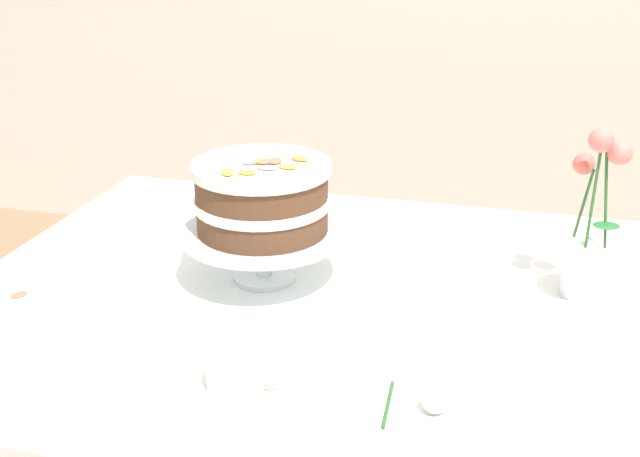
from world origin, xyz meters
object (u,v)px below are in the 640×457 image
(fallen_rose, at_px, (433,400))
(flower_vase, at_px, (588,242))
(dining_table, at_px, (355,351))
(layer_cake, at_px, (262,196))
(cake_stand, at_px, (263,238))
(teacup, at_px, (236,376))

(fallen_rose, bearing_deg, flower_vase, 62.78)
(dining_table, distance_m, layer_cake, 0.31)
(cake_stand, relative_size, flower_vase, 0.96)
(cake_stand, distance_m, teacup, 0.35)
(cake_stand, height_order, fallen_rose, cake_stand)
(dining_table, relative_size, cake_stand, 4.83)
(dining_table, xyz_separation_m, cake_stand, (-0.18, 0.05, 0.17))
(layer_cake, xyz_separation_m, teacup, (0.07, -0.34, -0.14))
(flower_vase, bearing_deg, layer_cake, -170.53)
(dining_table, xyz_separation_m, flower_vase, (0.37, 0.14, 0.19))
(layer_cake, bearing_deg, cake_stand, 119.61)
(teacup, distance_m, fallen_rose, 0.27)
(cake_stand, bearing_deg, layer_cake, -60.39)
(flower_vase, xyz_separation_m, teacup, (-0.48, -0.43, -0.07))
(teacup, height_order, fallen_rose, teacup)
(dining_table, xyz_separation_m, fallen_rose, (0.16, -0.26, 0.11))
(dining_table, xyz_separation_m, teacup, (-0.11, -0.29, 0.12))
(flower_vase, bearing_deg, fallen_rose, -117.22)
(layer_cake, bearing_deg, dining_table, -15.12)
(cake_stand, relative_size, teacup, 2.24)
(dining_table, distance_m, fallen_rose, 0.33)
(dining_table, relative_size, flower_vase, 4.64)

